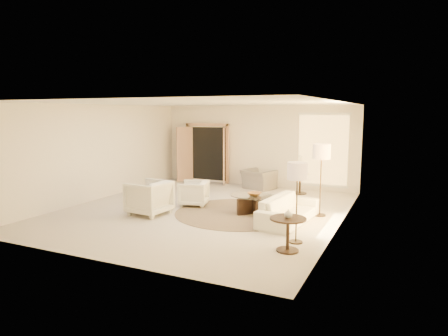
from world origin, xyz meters
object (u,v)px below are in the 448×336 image
at_px(armchair_right, 149,196).
at_px(sofa, 289,210).
at_px(floor_lamp_near, 322,155).
at_px(floor_lamp_far, 297,175).
at_px(accent_chair, 259,176).
at_px(side_table, 300,181).
at_px(coffee_table, 254,202).
at_px(end_vase, 288,214).
at_px(armchair_left, 194,192).
at_px(bowl, 255,194).
at_px(end_table, 288,228).
at_px(side_vase, 300,169).

bearing_deg(armchair_right, sofa, 107.75).
xyz_separation_m(floor_lamp_near, floor_lamp_far, (-0.00, -2.30, -0.16)).
bearing_deg(accent_chair, floor_lamp_near, 152.57).
relative_size(armchair_right, side_table, 1.43).
xyz_separation_m(sofa, coffee_table, (-1.00, 0.40, -0.01)).
relative_size(accent_chair, end_vase, 6.09).
bearing_deg(armchair_right, coffee_table, 120.83).
relative_size(armchair_left, armchair_right, 0.80).
height_order(armchair_right, bowl, armchair_right).
height_order(sofa, floor_lamp_near, floor_lamp_near).
bearing_deg(end_table, side_vase, 101.86).
bearing_deg(bowl, accent_chair, 108.11).
bearing_deg(coffee_table, side_vase, 82.08).
xyz_separation_m(coffee_table, side_vase, (0.42, 2.99, 0.48)).
relative_size(armchair_left, accent_chair, 0.76).
bearing_deg(armchair_left, side_table, 125.90).
distance_m(armchair_left, end_vase, 4.21).
distance_m(end_vase, side_vase, 5.44).
bearing_deg(coffee_table, armchair_left, 175.31).
xyz_separation_m(armchair_right, floor_lamp_far, (3.96, -0.62, 0.89)).
xyz_separation_m(armchair_left, bowl, (1.86, -0.15, 0.14)).
bearing_deg(end_vase, bowl, 123.35).
bearing_deg(bowl, floor_lamp_near, 18.55).
height_order(floor_lamp_near, floor_lamp_far, floor_lamp_near).
bearing_deg(end_vase, armchair_left, 143.78).
xyz_separation_m(armchair_left, floor_lamp_far, (3.40, -1.94, 0.99)).
bearing_deg(floor_lamp_near, armchair_left, -173.84).
height_order(accent_chair, side_table, accent_chair).
distance_m(sofa, coffee_table, 1.08).
distance_m(accent_chair, end_vase, 6.12).
height_order(armchair_left, end_table, armchair_left).
height_order(armchair_left, floor_lamp_near, floor_lamp_near).
height_order(accent_chair, coffee_table, accent_chair).
bearing_deg(floor_lamp_far, armchair_left, 150.36).
bearing_deg(accent_chair, floor_lamp_far, 136.03).
xyz_separation_m(end_table, floor_lamp_far, (0.01, 0.55, 0.93)).
height_order(armchair_right, side_table, armchair_right).
relative_size(coffee_table, end_table, 2.07).
xyz_separation_m(armchair_left, accent_chair, (0.81, 3.06, 0.06)).
bearing_deg(floor_lamp_near, coffee_table, -161.45).
bearing_deg(side_table, end_table, -78.14).
xyz_separation_m(end_table, side_table, (-1.12, 5.32, -0.04)).
relative_size(sofa, end_vase, 12.78).
relative_size(armchair_left, end_table, 1.12).
height_order(sofa, armchair_left, armchair_left).
relative_size(armchair_right, floor_lamp_far, 0.59).
distance_m(armchair_right, floor_lamp_far, 4.11).
bearing_deg(armchair_left, side_vase, 125.90).
distance_m(armchair_left, side_vase, 3.66).
relative_size(armchair_right, side_vase, 4.00).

